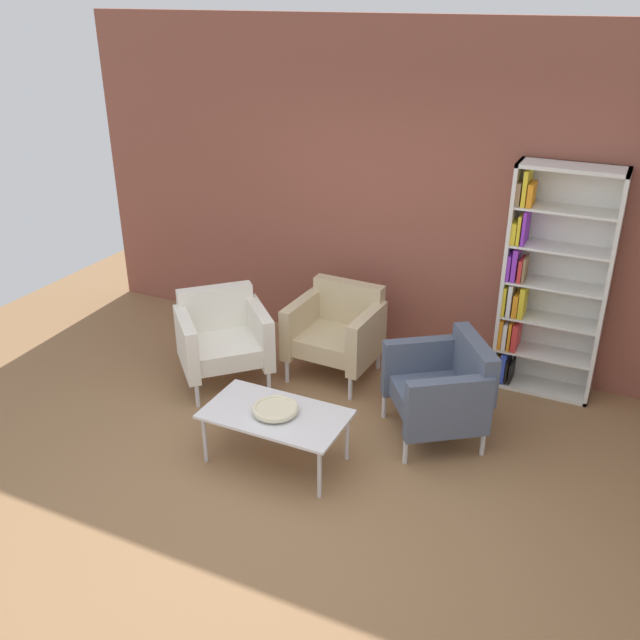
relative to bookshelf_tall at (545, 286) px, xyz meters
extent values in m
plane|color=olive|center=(-1.24, -2.25, -0.92)|extent=(8.32, 8.32, 0.00)
cube|color=brown|center=(-1.24, 0.21, 0.53)|extent=(6.40, 0.12, 2.90)
cube|color=silver|center=(-0.31, -0.02, 0.03)|extent=(0.03, 0.30, 1.90)
cube|color=silver|center=(0.46, -0.02, 0.03)|extent=(0.03, 0.30, 1.90)
cube|color=silver|center=(0.08, -0.02, 0.96)|extent=(0.80, 0.30, 0.03)
cube|color=silver|center=(0.08, -0.02, -0.91)|extent=(0.80, 0.30, 0.03)
cube|color=silver|center=(0.08, 0.12, 0.03)|extent=(0.80, 0.02, 1.90)
cube|color=silver|center=(0.08, -0.02, -0.58)|extent=(0.76, 0.28, 0.02)
cube|color=silver|center=(0.08, -0.02, -0.28)|extent=(0.76, 0.28, 0.02)
cube|color=silver|center=(0.08, -0.02, 0.03)|extent=(0.76, 0.28, 0.02)
cube|color=silver|center=(0.08, -0.02, 0.34)|extent=(0.76, 0.28, 0.02)
cube|color=silver|center=(0.08, -0.02, 0.64)|extent=(0.76, 0.28, 0.02)
cube|color=orange|center=(-0.27, -0.04, -0.77)|extent=(0.04, 0.24, 0.21)
cube|color=blue|center=(-0.22, -0.04, -0.75)|extent=(0.04, 0.25, 0.26)
cube|color=black|center=(-0.19, -0.07, -0.78)|extent=(0.02, 0.18, 0.20)
cube|color=black|center=(-0.16, -0.05, -0.79)|extent=(0.02, 0.21, 0.18)
cube|color=orange|center=(-0.28, -0.05, -0.44)|extent=(0.03, 0.22, 0.26)
cube|color=white|center=(-0.24, -0.05, -0.46)|extent=(0.03, 0.22, 0.23)
cube|color=orange|center=(-0.20, -0.04, -0.45)|extent=(0.02, 0.23, 0.24)
cube|color=red|center=(-0.16, -0.04, -0.46)|extent=(0.04, 0.23, 0.23)
cube|color=yellow|center=(-0.28, -0.03, -0.14)|extent=(0.02, 0.25, 0.25)
cube|color=white|center=(-0.24, -0.06, -0.13)|extent=(0.03, 0.20, 0.27)
cube|color=orange|center=(-0.19, -0.05, -0.17)|extent=(0.04, 0.22, 0.19)
cube|color=yellow|center=(-0.14, -0.06, -0.13)|extent=(0.04, 0.19, 0.26)
cube|color=purple|center=(-0.28, -0.05, 0.15)|extent=(0.03, 0.21, 0.21)
cube|color=purple|center=(-0.24, -0.06, 0.17)|extent=(0.04, 0.19, 0.27)
cube|color=red|center=(-0.19, -0.06, 0.13)|extent=(0.03, 0.19, 0.18)
cube|color=olive|center=(-0.16, -0.08, 0.14)|extent=(0.02, 0.17, 0.21)
cube|color=yellow|center=(-0.27, -0.06, 0.43)|extent=(0.04, 0.19, 0.17)
cube|color=yellow|center=(-0.23, -0.06, 0.46)|extent=(0.03, 0.20, 0.23)
cube|color=purple|center=(-0.20, -0.04, 0.48)|extent=(0.02, 0.23, 0.27)
cube|color=olive|center=(-0.27, -0.06, 0.74)|extent=(0.03, 0.19, 0.18)
cube|color=yellow|center=(-0.23, -0.04, 0.79)|extent=(0.03, 0.23, 0.27)
cube|color=orange|center=(-0.19, -0.07, 0.74)|extent=(0.04, 0.19, 0.18)
cube|color=silver|center=(-1.45, -1.86, -0.53)|extent=(1.00, 0.56, 0.02)
cylinder|color=silver|center=(-1.90, -2.09, -0.73)|extent=(0.03, 0.03, 0.38)
cylinder|color=silver|center=(-1.00, -2.09, -0.73)|extent=(0.03, 0.03, 0.38)
cylinder|color=silver|center=(-1.90, -1.63, -0.73)|extent=(0.03, 0.03, 0.38)
cylinder|color=silver|center=(-1.00, -1.63, -0.73)|extent=(0.03, 0.03, 0.38)
cylinder|color=beige|center=(-1.45, -1.86, -0.51)|extent=(0.13, 0.13, 0.02)
cylinder|color=beige|center=(-1.45, -1.86, -0.49)|extent=(0.32, 0.32, 0.02)
torus|color=beige|center=(-1.45, -1.86, -0.48)|extent=(0.32, 0.32, 0.02)
cube|color=#4C566B|center=(-0.53, -1.07, -0.60)|extent=(0.84, 0.86, 0.16)
cube|color=#4C566B|center=(-0.31, -0.91, -0.33)|extent=(0.47, 0.59, 0.38)
cube|color=#4C566B|center=(-0.73, -0.83, -0.49)|extent=(0.56, 0.44, 0.46)
cube|color=#4C566B|center=(-0.37, -1.34, -0.49)|extent=(0.56, 0.44, 0.46)
cylinder|color=silver|center=(-0.96, -1.01, -0.80)|extent=(0.04, 0.04, 0.24)
cylinder|color=silver|center=(-0.61, -1.49, -0.80)|extent=(0.04, 0.04, 0.24)
cylinder|color=silver|center=(-0.48, -0.67, -0.80)|extent=(0.04, 0.04, 0.24)
cylinder|color=silver|center=(-0.14, -1.16, -0.80)|extent=(0.04, 0.04, 0.24)
cube|color=white|center=(-2.38, -1.08, -0.60)|extent=(0.86, 0.86, 0.16)
cube|color=white|center=(-2.57, -0.89, -0.33)|extent=(0.54, 0.54, 0.38)
cube|color=white|center=(-2.59, -1.31, -0.49)|extent=(0.51, 0.51, 0.46)
cube|color=white|center=(-2.15, -0.87, -0.49)|extent=(0.51, 0.51, 0.46)
cylinder|color=silver|center=(-2.38, -1.51, -0.80)|extent=(0.04, 0.04, 0.24)
cylinder|color=silver|center=(-1.95, -1.09, -0.80)|extent=(0.04, 0.04, 0.24)
cylinder|color=silver|center=(-2.78, -1.10, -0.80)|extent=(0.04, 0.04, 0.24)
cylinder|color=silver|center=(-2.36, -0.67, -0.80)|extent=(0.04, 0.04, 0.24)
cube|color=#C6B289|center=(-1.59, -0.55, -0.60)|extent=(0.66, 0.60, 0.16)
cube|color=#C6B289|center=(-1.58, -0.28, -0.33)|extent=(0.64, 0.14, 0.38)
cube|color=#C6B289|center=(-1.90, -0.56, -0.49)|extent=(0.12, 0.62, 0.46)
cube|color=#C6B289|center=(-1.29, -0.58, -0.49)|extent=(0.12, 0.62, 0.46)
cylinder|color=silver|center=(-1.91, -0.85, -0.80)|extent=(0.04, 0.04, 0.24)
cylinder|color=silver|center=(-1.31, -0.87, -0.80)|extent=(0.04, 0.04, 0.24)
cylinder|color=silver|center=(-1.88, -0.27, -0.80)|extent=(0.04, 0.04, 0.24)
cylinder|color=silver|center=(-1.28, -0.29, -0.80)|extent=(0.04, 0.04, 0.24)
camera|label=1|loc=(0.60, -5.45, 2.16)|focal=39.32mm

